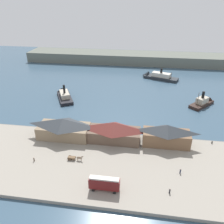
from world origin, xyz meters
name	(u,v)px	position (x,y,z in m)	size (l,w,h in m)	color
ground_plane	(118,131)	(0.00, 0.00, 0.00)	(320.00, 320.00, 0.00)	#385166
quay_promenade	(110,164)	(0.00, -22.00, 0.60)	(110.00, 36.00, 1.20)	gray
seawall_edge	(117,135)	(0.00, -3.60, 0.50)	(110.00, 0.80, 1.00)	slate
ferry_shed_west_terminal	(64,128)	(-20.17, -9.02, 5.32)	(20.27, 9.31, 8.10)	#847056
ferry_shed_central_terminal	(114,131)	(-0.55, -8.69, 5.24)	(20.56, 8.46, 7.95)	brown
ferry_shed_customs_shed	(166,135)	(19.16, -8.36, 5.42)	(17.49, 7.40, 8.30)	brown
street_tram	(104,183)	(0.34, -33.96, 3.83)	(8.81, 2.41, 4.55)	maroon
horse_cart	(75,158)	(-11.91, -22.26, 2.14)	(5.53, 1.32, 1.87)	brown
pedestrian_near_cart	(170,191)	(18.85, -32.42, 1.95)	(0.41, 0.41, 1.65)	#232328
pedestrian_walking_east	(180,171)	(22.80, -23.74, 2.00)	(0.43, 0.43, 1.76)	#33384C
pedestrian_walking_west	(34,159)	(-25.46, -24.91, 1.89)	(0.38, 0.38, 1.52)	#4C3D33
mooring_post_west	(212,142)	(36.70, -5.44, 1.65)	(0.44, 0.44, 0.90)	black
ferry_mid_harbor	(64,95)	(-34.03, 30.56, 1.44)	(14.55, 20.52, 10.66)	black
ferry_outer_harbor	(204,102)	(41.37, 32.28, 1.49)	(15.02, 15.82, 10.26)	black
ferry_departing_north	(157,76)	(18.28, 70.89, 1.55)	(25.57, 14.81, 9.85)	#23282D
far_headland	(134,58)	(0.00, 110.00, 4.00)	(180.00, 24.00, 8.00)	#60665B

